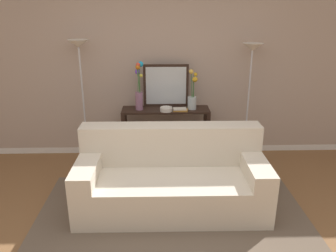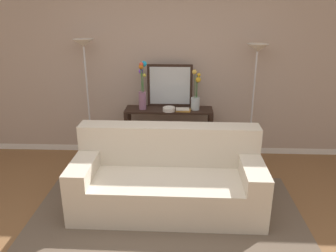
{
  "view_description": "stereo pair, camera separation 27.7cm",
  "coord_description": "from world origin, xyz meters",
  "px_view_note": "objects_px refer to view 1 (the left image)",
  "views": [
    {
      "loc": [
        -0.03,
        -2.47,
        2.16
      ],
      "look_at": [
        0.09,
        1.4,
        0.76
      ],
      "focal_mm": 36.05,
      "sensor_mm": 36.0,
      "label": 1
    },
    {
      "loc": [
        0.25,
        -2.47,
        2.16
      ],
      "look_at": [
        0.09,
        1.4,
        0.76
      ],
      "focal_mm": 36.05,
      "sensor_mm": 36.0,
      "label": 2
    }
  ],
  "objects_px": {
    "book_stack": "(180,110)",
    "book_row_under_console": "(141,157)",
    "floor_lamp_right": "(251,70)",
    "vase_short_flowers": "(193,96)",
    "vase_tall_flowers": "(139,90)",
    "fruit_bowl": "(166,109)",
    "couch": "(171,180)",
    "floor_lamp_left": "(80,68)",
    "wall_mirror": "(166,86)",
    "console_table": "(166,126)"
  },
  "relations": [
    {
      "from": "floor_lamp_right",
      "to": "book_row_under_console",
      "type": "distance_m",
      "value": 1.97
    },
    {
      "from": "book_stack",
      "to": "book_row_under_console",
      "type": "bearing_deg",
      "value": 170.44
    },
    {
      "from": "couch",
      "to": "wall_mirror",
      "type": "relative_size",
      "value": 3.24
    },
    {
      "from": "vase_tall_flowers",
      "to": "fruit_bowl",
      "type": "height_order",
      "value": "vase_tall_flowers"
    },
    {
      "from": "vase_tall_flowers",
      "to": "fruit_bowl",
      "type": "bearing_deg",
      "value": -13.47
    },
    {
      "from": "floor_lamp_left",
      "to": "fruit_bowl",
      "type": "bearing_deg",
      "value": -6.19
    },
    {
      "from": "vase_tall_flowers",
      "to": "book_stack",
      "type": "relative_size",
      "value": 3.17
    },
    {
      "from": "book_stack",
      "to": "book_row_under_console",
      "type": "height_order",
      "value": "book_stack"
    },
    {
      "from": "vase_tall_flowers",
      "to": "console_table",
      "type": "bearing_deg",
      "value": 2.27
    },
    {
      "from": "vase_short_flowers",
      "to": "fruit_bowl",
      "type": "relative_size",
      "value": 3.31
    },
    {
      "from": "floor_lamp_right",
      "to": "book_stack",
      "type": "relative_size",
      "value": 8.03
    },
    {
      "from": "couch",
      "to": "console_table",
      "type": "xyz_separation_m",
      "value": [
        -0.04,
        1.17,
        0.22
      ]
    },
    {
      "from": "floor_lamp_left",
      "to": "fruit_bowl",
      "type": "distance_m",
      "value": 1.27
    },
    {
      "from": "floor_lamp_right",
      "to": "book_stack",
      "type": "distance_m",
      "value": 1.09
    },
    {
      "from": "couch",
      "to": "floor_lamp_left",
      "type": "height_order",
      "value": "floor_lamp_left"
    },
    {
      "from": "floor_lamp_left",
      "to": "vase_short_flowers",
      "type": "relative_size",
      "value": 3.09
    },
    {
      "from": "fruit_bowl",
      "to": "book_row_under_console",
      "type": "height_order",
      "value": "fruit_bowl"
    },
    {
      "from": "vase_tall_flowers",
      "to": "book_stack",
      "type": "distance_m",
      "value": 0.62
    },
    {
      "from": "floor_lamp_left",
      "to": "vase_short_flowers",
      "type": "bearing_deg",
      "value": -1.44
    },
    {
      "from": "fruit_bowl",
      "to": "book_stack",
      "type": "bearing_deg",
      "value": 2.44
    },
    {
      "from": "vase_tall_flowers",
      "to": "book_stack",
      "type": "xyz_separation_m",
      "value": [
        0.56,
        -0.08,
        -0.25
      ]
    },
    {
      "from": "fruit_bowl",
      "to": "floor_lamp_right",
      "type": "bearing_deg",
      "value": 6.14
    },
    {
      "from": "console_table",
      "to": "floor_lamp_left",
      "type": "height_order",
      "value": "floor_lamp_left"
    },
    {
      "from": "wall_mirror",
      "to": "vase_short_flowers",
      "type": "xyz_separation_m",
      "value": [
        0.36,
        -0.16,
        -0.11
      ]
    },
    {
      "from": "couch",
      "to": "book_stack",
      "type": "bearing_deg",
      "value": 81.54
    },
    {
      "from": "floor_lamp_left",
      "to": "couch",
      "type": "bearing_deg",
      "value": -45.61
    },
    {
      "from": "book_stack",
      "to": "book_row_under_console",
      "type": "distance_m",
      "value": 0.94
    },
    {
      "from": "book_stack",
      "to": "vase_tall_flowers",
      "type": "bearing_deg",
      "value": 171.9
    },
    {
      "from": "floor_lamp_left",
      "to": "wall_mirror",
      "type": "bearing_deg",
      "value": 5.9
    },
    {
      "from": "console_table",
      "to": "vase_short_flowers",
      "type": "distance_m",
      "value": 0.57
    },
    {
      "from": "fruit_bowl",
      "to": "book_stack",
      "type": "xyz_separation_m",
      "value": [
        0.19,
        0.01,
        -0.01
      ]
    },
    {
      "from": "floor_lamp_right",
      "to": "vase_short_flowers",
      "type": "bearing_deg",
      "value": -177.24
    },
    {
      "from": "floor_lamp_right",
      "to": "wall_mirror",
      "type": "xyz_separation_m",
      "value": [
        -1.15,
        0.12,
        -0.23
      ]
    },
    {
      "from": "couch",
      "to": "book_stack",
      "type": "height_order",
      "value": "couch"
    },
    {
      "from": "wall_mirror",
      "to": "vase_short_flowers",
      "type": "relative_size",
      "value": 1.13
    },
    {
      "from": "book_stack",
      "to": "floor_lamp_right",
      "type": "bearing_deg",
      "value": 6.88
    },
    {
      "from": "wall_mirror",
      "to": "vase_tall_flowers",
      "type": "xyz_separation_m",
      "value": [
        -0.37,
        -0.15,
        -0.03
      ]
    },
    {
      "from": "console_table",
      "to": "floor_lamp_right",
      "type": "xyz_separation_m",
      "value": [
        1.15,
        0.02,
        0.78
      ]
    },
    {
      "from": "console_table",
      "to": "book_stack",
      "type": "relative_size",
      "value": 5.82
    },
    {
      "from": "floor_lamp_right",
      "to": "wall_mirror",
      "type": "bearing_deg",
      "value": 174.11
    },
    {
      "from": "console_table",
      "to": "book_stack",
      "type": "distance_m",
      "value": 0.34
    },
    {
      "from": "couch",
      "to": "floor_lamp_right",
      "type": "relative_size",
      "value": 1.22
    },
    {
      "from": "book_row_under_console",
      "to": "floor_lamp_right",
      "type": "bearing_deg",
      "value": 0.82
    },
    {
      "from": "wall_mirror",
      "to": "fruit_bowl",
      "type": "height_order",
      "value": "wall_mirror"
    },
    {
      "from": "console_table",
      "to": "wall_mirror",
      "type": "xyz_separation_m",
      "value": [
        0.01,
        0.14,
        0.55
      ]
    },
    {
      "from": "floor_lamp_left",
      "to": "vase_tall_flowers",
      "type": "bearing_deg",
      "value": -2.66
    },
    {
      "from": "vase_short_flowers",
      "to": "book_row_under_console",
      "type": "height_order",
      "value": "vase_short_flowers"
    },
    {
      "from": "couch",
      "to": "console_table",
      "type": "distance_m",
      "value": 1.2
    },
    {
      "from": "vase_tall_flowers",
      "to": "book_row_under_console",
      "type": "distance_m",
      "value": 1.0
    },
    {
      "from": "floor_lamp_left",
      "to": "vase_short_flowers",
      "type": "distance_m",
      "value": 1.55
    }
  ]
}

